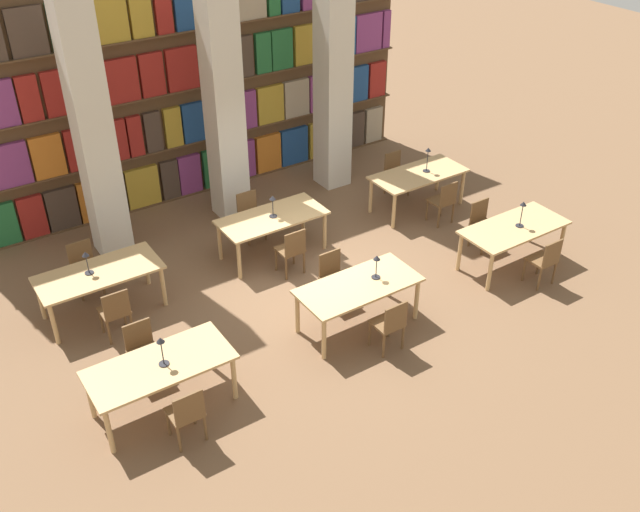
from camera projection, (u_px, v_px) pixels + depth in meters
name	position (u px, v px, depth m)	size (l,w,h in m)	color
ground_plane	(316.00, 287.00, 12.03)	(40.00, 40.00, 0.00)	brown
bookshelf_bank	(192.00, 65.00, 13.58)	(9.54, 0.35, 5.50)	brown
pillar_left	(85.00, 91.00, 11.41)	(0.58, 0.58, 6.00)	beige
pillar_center	(220.00, 64.00, 12.53)	(0.58, 0.58, 6.00)	beige
pillar_right	(333.00, 42.00, 13.64)	(0.58, 0.58, 6.00)	beige
reading_table_0	(160.00, 369.00, 9.32)	(1.90, 0.89, 0.78)	tan
chair_0	(187.00, 413.00, 8.93)	(0.42, 0.40, 0.89)	brown
chair_1	(143.00, 350.00, 9.95)	(0.42, 0.40, 0.89)	brown
desk_lamp_0	(161.00, 347.00, 9.10)	(0.14, 0.14, 0.44)	#232328
reading_table_1	(358.00, 289.00, 10.81)	(1.90, 0.89, 0.78)	tan
chair_2	(390.00, 323.00, 10.43)	(0.42, 0.40, 0.89)	brown
chair_3	(334.00, 276.00, 11.45)	(0.42, 0.40, 0.89)	brown
desk_lamp_1	(377.00, 263.00, 10.77)	(0.14, 0.14, 0.40)	#232328
reading_table_2	(514.00, 231.00, 12.25)	(1.90, 0.89, 0.78)	tan
chair_4	(545.00, 260.00, 11.85)	(0.42, 0.40, 0.89)	brown
chair_5	(483.00, 223.00, 12.87)	(0.42, 0.40, 0.89)	brown
desk_lamp_2	(522.00, 210.00, 12.03)	(0.14, 0.14, 0.48)	#232328
reading_table_3	(99.00, 276.00, 11.10)	(1.90, 0.89, 0.78)	tan
chair_6	(115.00, 311.00, 10.68)	(0.42, 0.40, 0.89)	brown
chair_7	(84.00, 266.00, 11.70)	(0.42, 0.40, 0.89)	brown
desk_lamp_3	(86.00, 259.00, 10.87)	(0.14, 0.14, 0.39)	#232328
reading_table_4	(272.00, 221.00, 12.54)	(1.90, 0.89, 0.78)	tan
chair_8	(292.00, 250.00, 12.12)	(0.42, 0.40, 0.89)	brown
chair_9	(250.00, 214.00, 13.13)	(0.42, 0.40, 0.89)	brown
desk_lamp_4	(273.00, 203.00, 12.33)	(0.14, 0.14, 0.41)	#232328
reading_table_5	(418.00, 177.00, 13.95)	(1.90, 0.89, 0.78)	tan
chair_10	(443.00, 201.00, 13.57)	(0.42, 0.40, 0.89)	brown
chair_11	(396.00, 172.00, 14.58)	(0.42, 0.40, 0.89)	brown
desk_lamp_5	(428.00, 156.00, 13.79)	(0.14, 0.14, 0.50)	#232328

